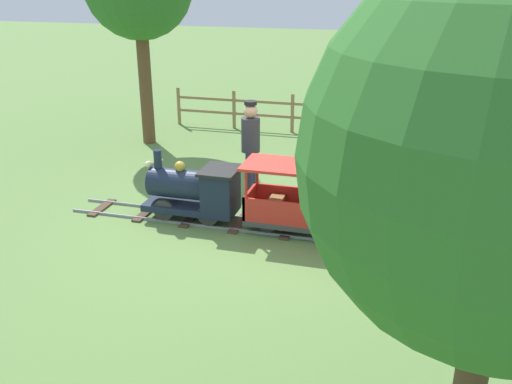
{
  "coord_description": "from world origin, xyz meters",
  "views": [
    {
      "loc": [
        -7.21,
        -2.06,
        3.5
      ],
      "look_at": [
        0.0,
        -0.05,
        0.55
      ],
      "focal_mm": 39.38,
      "sensor_mm": 36.0,
      "label": 1
    }
  ],
  "objects_px": {
    "locomotive": "(195,190)",
    "passenger_car": "(326,208)",
    "conductor_person": "(251,142)",
    "oak_tree_near": "(509,159)"
  },
  "relations": [
    {
      "from": "locomotive",
      "to": "conductor_person",
      "type": "height_order",
      "value": "conductor_person"
    },
    {
      "from": "locomotive",
      "to": "passenger_car",
      "type": "xyz_separation_m",
      "value": [
        0.0,
        -1.95,
        -0.06
      ]
    },
    {
      "from": "locomotive",
      "to": "conductor_person",
      "type": "distance_m",
      "value": 1.3
    },
    {
      "from": "passenger_car",
      "to": "locomotive",
      "type": "bearing_deg",
      "value": 90.0
    },
    {
      "from": "locomotive",
      "to": "passenger_car",
      "type": "relative_size",
      "value": 0.61
    },
    {
      "from": "locomotive",
      "to": "conductor_person",
      "type": "xyz_separation_m",
      "value": [
        1.09,
        -0.54,
        0.47
      ]
    },
    {
      "from": "conductor_person",
      "to": "oak_tree_near",
      "type": "relative_size",
      "value": 0.43
    },
    {
      "from": "passenger_car",
      "to": "oak_tree_near",
      "type": "height_order",
      "value": "oak_tree_near"
    },
    {
      "from": "passenger_car",
      "to": "conductor_person",
      "type": "distance_m",
      "value": 1.85
    },
    {
      "from": "conductor_person",
      "to": "passenger_car",
      "type": "bearing_deg",
      "value": -127.68
    }
  ]
}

